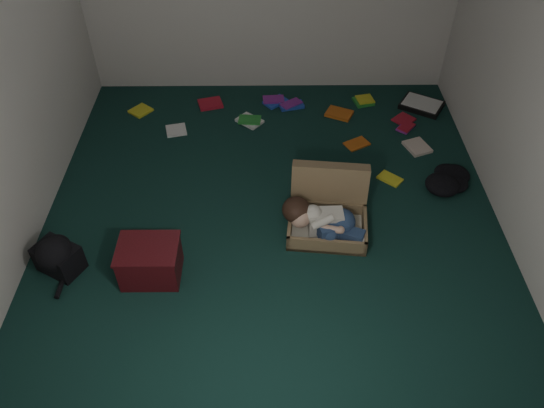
{
  "coord_description": "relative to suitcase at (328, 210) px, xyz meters",
  "views": [
    {
      "loc": [
        -0.03,
        -3.27,
        3.34
      ],
      "look_at": [
        0.0,
        -0.15,
        0.35
      ],
      "focal_mm": 35.0,
      "sensor_mm": 36.0,
      "label": 1
    }
  ],
  "objects": [
    {
      "name": "paper_tray",
      "position": [
        1.22,
        1.79,
        -0.12
      ],
      "size": [
        0.55,
        0.51,
        0.06
      ],
      "rotation": [
        0.0,
        0.0,
        -0.54
      ],
      "color": "black",
      "rests_on": "floor"
    },
    {
      "name": "floor",
      "position": [
        -0.48,
        0.02,
        -0.15
      ],
      "size": [
        4.5,
        4.5,
        0.0
      ],
      "primitive_type": "plane",
      "color": "#102D28",
      "rests_on": "ground"
    },
    {
      "name": "book_scatter",
      "position": [
        -0.09,
        1.49,
        -0.14
      ],
      "size": [
        3.15,
        1.6,
        0.02
      ],
      "color": "yellow",
      "rests_on": "floor"
    },
    {
      "name": "suitcase",
      "position": [
        0.0,
        0.0,
        0.0
      ],
      "size": [
        0.73,
        0.72,
        0.49
      ],
      "rotation": [
        0.0,
        0.0,
        -0.11
      ],
      "color": "olive",
      "rests_on": "floor"
    },
    {
      "name": "backpack",
      "position": [
        -2.18,
        -0.5,
        -0.02
      ],
      "size": [
        0.54,
        0.51,
        0.26
      ],
      "primitive_type": null,
      "rotation": [
        0.0,
        0.0,
        -0.51
      ],
      "color": "black",
      "rests_on": "floor"
    },
    {
      "name": "person",
      "position": [
        -0.06,
        -0.16,
        0.04
      ],
      "size": [
        0.71,
        0.4,
        0.3
      ],
      "rotation": [
        0.0,
        0.0,
        -0.11
      ],
      "color": "beige",
      "rests_on": "suitcase"
    },
    {
      "name": "wall_front",
      "position": [
        -0.48,
        -2.23,
        1.15
      ],
      "size": [
        4.5,
        0.0,
        4.5
      ],
      "primitive_type": "plane",
      "rotation": [
        -1.57,
        0.0,
        0.0
      ],
      "color": "silver",
      "rests_on": "ground"
    },
    {
      "name": "clothing_pile",
      "position": [
        1.22,
        0.5,
        -0.08
      ],
      "size": [
        0.51,
        0.47,
        0.13
      ],
      "primitive_type": null,
      "rotation": [
        0.0,
        0.0,
        0.4
      ],
      "color": "black",
      "rests_on": "floor"
    },
    {
      "name": "maroon_bin",
      "position": [
        -1.44,
        -0.57,
        0.02
      ],
      "size": [
        0.47,
        0.37,
        0.32
      ],
      "rotation": [
        0.0,
        0.0,
        -0.0
      ],
      "color": "#450E13",
      "rests_on": "floor"
    }
  ]
}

